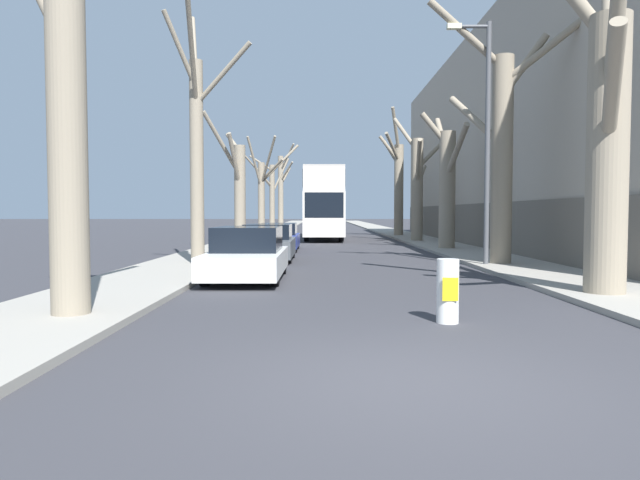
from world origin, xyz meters
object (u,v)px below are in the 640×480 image
Objects in this scene: double_decker_bus at (322,201)px; parked_car_2 at (277,237)px; parked_car_1 at (267,243)px; street_tree_left_0 at (66,64)px; traffic_bollard at (446,291)px; street_tree_right_2 at (446,184)px; street_tree_right_3 at (416,185)px; street_tree_left_2 at (237,189)px; street_tree_left_4 at (270,194)px; parked_car_0 at (246,255)px; street_tree_left_1 at (196,144)px; street_tree_right_1 at (501,145)px; street_tree_right_0 at (603,130)px; street_tree_right_4 at (396,183)px; lamp_post at (483,131)px; street_tree_left_3 at (262,192)px; street_tree_left_5 at (280,189)px.

parked_car_2 is (-2.15, -11.60, -1.94)m from double_decker_bus.
street_tree_left_0 is at bearing -100.26° from parked_car_1.
double_decker_bus is 11.16× the size of traffic_bollard.
street_tree_right_2 is 7.16m from street_tree_right_3.
street_tree_right_2 is 8.18m from parked_car_2.
street_tree_left_2 reaches higher than traffic_bollard.
parked_car_0 is (2.15, -32.25, -2.64)m from street_tree_left_4.
street_tree_left_1 is at bearing -89.80° from street_tree_left_4.
street_tree_right_2 reaches higher than traffic_bollard.
street_tree_left_4 is at bearing 90.17° from street_tree_left_2.
parked_car_2 is at bearing -179.63° from street_tree_right_2.
street_tree_right_1 is 0.74× the size of double_decker_bus.
street_tree_right_2 is 12.87m from double_decker_bus.
street_tree_right_3 is (-0.03, 22.03, -0.03)m from street_tree_right_0.
double_decker_bus is 2.54× the size of parked_car_2.
lamp_post is (-0.46, -23.39, 0.42)m from street_tree_right_4.
street_tree_left_1 is at bearing -140.82° from street_tree_right_2.
lamp_post is at bearing 70.87° from traffic_bollard.
street_tree_left_1 is 5.19m from parked_car_0.
street_tree_left_1 is 1.11× the size of lamp_post.
street_tree_right_1 is 1.32× the size of street_tree_right_2.
street_tree_left_1 is 0.93× the size of street_tree_right_4.
parked_car_1 is (0.00, 5.88, -0.02)m from parked_car_0.
street_tree_right_4 is 17.23m from parked_car_2.
street_tree_left_3 is at bearing 99.36° from parked_car_2.
double_decker_bus is at bearing 116.06° from street_tree_right_2.
street_tree_right_3 is (9.68, 15.17, -0.55)m from street_tree_left_1.
street_tree_right_3 is (9.57, -23.62, -0.73)m from street_tree_left_5.
street_tree_left_4 is at bearing 114.90° from double_decker_bus.
street_tree_left_3 reaches higher than traffic_bollard.
street_tree_right_3 is 0.66× the size of double_decker_bus.
street_tree_left_5 reaches higher than lamp_post.
parked_car_1 is at bearing 129.51° from street_tree_right_0.
street_tree_right_0 is at bearing -62.67° from parked_car_2.
street_tree_right_2 is at bearing 89.90° from street_tree_right_1.
double_decker_bus is (3.97, 0.54, -0.55)m from street_tree_left_3.
street_tree_right_1 is at bearing -90.10° from street_tree_right_2.
street_tree_right_1 is 8.26× the size of traffic_bollard.
street_tree_left_0 is 17.69m from parked_car_2.
double_decker_bus reaches higher than parked_car_0.
traffic_bollard is (6.04, -18.91, -2.39)m from street_tree_left_2.
street_tree_left_0 is at bearing -166.31° from street_tree_right_0.
street_tree_left_3 is 0.72× the size of street_tree_right_4.
street_tree_left_2 is at bearing -149.72° from street_tree_right_3.
street_tree_right_3 is 0.82× the size of street_tree_right_4.
traffic_bollard is (6.09, -38.22, -2.78)m from street_tree_left_4.
street_tree_right_3 reaches higher than street_tree_left_2.
street_tree_right_4 is at bearing 83.64° from traffic_bollard.
street_tree_right_1 is (9.87, -9.48, 1.02)m from street_tree_left_2.
lamp_post is at bearing -1.88° from street_tree_left_1.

